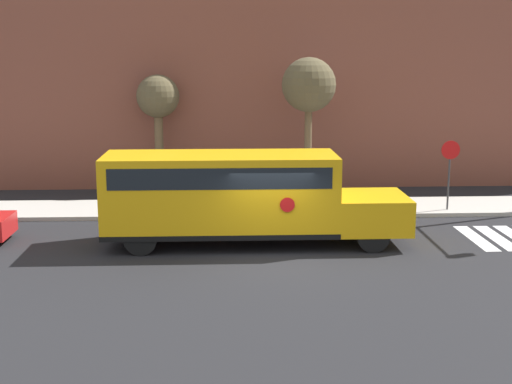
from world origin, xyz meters
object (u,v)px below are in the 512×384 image
Objects in this scene: school_bus at (236,194)px; stop_sign at (450,166)px; tree_far_sidewalk at (309,87)px; tree_near_sidewalk at (158,100)px.

school_bus is 8.98m from stop_sign.
tree_far_sidewalk is (-4.95, 3.08, 2.77)m from stop_sign.
tree_far_sidewalk reaches higher than school_bus.
stop_sign is at bearing -31.94° from tree_far_sidewalk.
school_bus is 1.87× the size of tree_near_sidewalk.
stop_sign is at bearing 26.45° from school_bus.
tree_near_sidewalk is at bearing 110.25° from school_bus.
tree_far_sidewalk is at bearing 148.06° from stop_sign.
stop_sign is at bearing -21.88° from tree_near_sidewalk.
tree_far_sidewalk reaches higher than tree_near_sidewalk.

